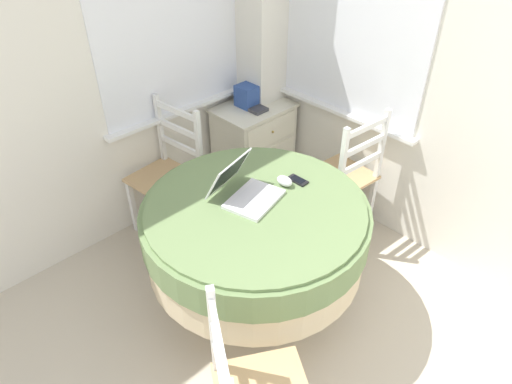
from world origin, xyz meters
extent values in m
cube|color=white|center=(1.20, 2.85, 1.49)|extent=(1.10, 0.01, 1.42)
cube|color=white|center=(1.20, 2.82, 0.77)|extent=(1.18, 0.07, 0.02)
cube|color=white|center=(2.02, 2.03, 1.49)|extent=(0.01, 1.10, 1.42)
cube|color=white|center=(1.99, 2.03, 0.77)|extent=(0.07, 1.18, 0.02)
cube|color=white|center=(1.89, 2.72, 1.27)|extent=(0.28, 0.28, 2.55)
cylinder|color=#4C3D2D|center=(0.85, 1.71, 0.01)|extent=(0.36, 0.36, 0.03)
cylinder|color=#4C3D2D|center=(0.85, 1.71, 0.38)|extent=(0.11, 0.11, 0.70)
cylinder|color=beige|center=(0.85, 1.71, 0.55)|extent=(1.20, 1.20, 0.36)
cylinder|color=#6B8451|center=(0.85, 1.71, 0.64)|extent=(1.23, 1.23, 0.17)
cylinder|color=#6B8451|center=(0.85, 1.71, 0.74)|extent=(1.17, 1.17, 0.02)
cube|color=white|center=(0.87, 1.74, 0.75)|extent=(0.34, 0.29, 0.02)
cube|color=silver|center=(0.87, 1.75, 0.76)|extent=(0.29, 0.19, 0.00)
cube|color=white|center=(0.83, 1.89, 0.86)|extent=(0.32, 0.18, 0.20)
cube|color=black|center=(0.83, 1.89, 0.86)|extent=(0.28, 0.16, 0.17)
ellipsoid|color=white|center=(1.09, 1.72, 0.77)|extent=(0.06, 0.10, 0.05)
cube|color=black|center=(1.17, 1.70, 0.75)|extent=(0.06, 0.12, 0.01)
cube|color=black|center=(1.17, 1.70, 0.76)|extent=(0.05, 0.08, 0.00)
cube|color=tan|center=(0.86, 2.61, 0.44)|extent=(0.43, 0.47, 0.02)
cube|color=white|center=(0.68, 2.78, 0.22)|extent=(0.04, 0.04, 0.43)
cube|color=white|center=(0.72, 2.41, 0.22)|extent=(0.04, 0.04, 0.43)
cube|color=white|center=(1.01, 2.82, 0.22)|extent=(0.04, 0.04, 0.43)
cube|color=white|center=(1.05, 2.44, 0.22)|extent=(0.04, 0.04, 0.43)
cube|color=white|center=(1.01, 2.82, 0.70)|extent=(0.04, 0.04, 0.50)
cube|color=white|center=(1.05, 2.44, 0.70)|extent=(0.04, 0.04, 0.50)
cube|color=white|center=(1.03, 2.63, 0.89)|extent=(0.06, 0.38, 0.04)
cube|color=white|center=(1.03, 2.63, 0.76)|extent=(0.06, 0.38, 0.04)
cube|color=white|center=(1.03, 2.63, 0.63)|extent=(0.06, 0.38, 0.04)
cube|color=tan|center=(1.75, 1.81, 0.44)|extent=(0.46, 0.42, 0.02)
cube|color=white|center=(1.95, 1.96, 0.22)|extent=(0.04, 0.04, 0.43)
cube|color=white|center=(1.57, 2.00, 0.22)|extent=(0.04, 0.04, 0.43)
cube|color=white|center=(1.92, 1.63, 0.22)|extent=(0.04, 0.04, 0.43)
cube|color=white|center=(1.54, 1.66, 0.22)|extent=(0.04, 0.04, 0.43)
cube|color=white|center=(1.92, 1.63, 0.70)|extent=(0.03, 0.03, 0.50)
cube|color=white|center=(1.54, 1.66, 0.70)|extent=(0.03, 0.03, 0.50)
cube|color=white|center=(1.73, 1.65, 0.89)|extent=(0.38, 0.05, 0.04)
cube|color=white|center=(1.73, 1.65, 0.76)|extent=(0.38, 0.05, 0.04)
cube|color=white|center=(1.73, 1.65, 0.63)|extent=(0.38, 0.05, 0.04)
cube|color=white|center=(0.49, 1.10, 0.22)|extent=(0.05, 0.05, 0.43)
cube|color=white|center=(0.20, 1.27, 0.70)|extent=(0.04, 0.04, 0.50)
cube|color=white|center=(0.11, 1.11, 0.89)|extent=(0.22, 0.34, 0.04)
cube|color=white|center=(0.11, 1.11, 0.76)|extent=(0.22, 0.34, 0.04)
cube|color=white|center=(0.11, 1.11, 0.63)|extent=(0.22, 0.34, 0.04)
cube|color=silver|center=(1.71, 2.62, 0.34)|extent=(0.56, 0.39, 0.68)
cube|color=silver|center=(1.71, 2.62, 0.69)|extent=(0.58, 0.42, 0.02)
cube|color=white|center=(1.71, 2.42, 0.57)|extent=(0.49, 0.01, 0.19)
sphere|color=olive|center=(1.71, 2.41, 0.57)|extent=(0.02, 0.02, 0.02)
cube|color=white|center=(1.71, 2.42, 0.34)|extent=(0.49, 0.01, 0.19)
sphere|color=olive|center=(1.71, 2.41, 0.34)|extent=(0.02, 0.02, 0.02)
cube|color=white|center=(1.71, 2.42, 0.11)|extent=(0.49, 0.01, 0.19)
sphere|color=olive|center=(1.71, 2.41, 0.11)|extent=(0.02, 0.02, 0.02)
cube|color=#2D4C93|center=(1.73, 2.67, 0.78)|extent=(0.21, 0.15, 0.16)
cube|color=#3F3F44|center=(1.68, 2.59, 0.71)|extent=(0.12, 0.19, 0.02)
camera|label=1|loc=(-0.46, 0.35, 2.22)|focal=32.00mm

